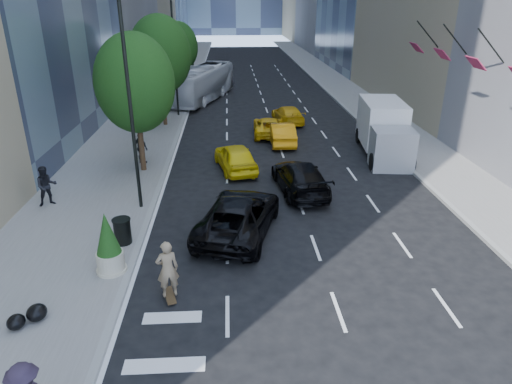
{
  "coord_description": "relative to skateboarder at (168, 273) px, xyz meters",
  "views": [
    {
      "loc": [
        -2.3,
        -15.57,
        9.12
      ],
      "look_at": [
        -1.25,
        2.0,
        1.6
      ],
      "focal_mm": 32.0,
      "sensor_mm": 36.0,
      "label": 1
    }
  ],
  "objects": [
    {
      "name": "skateboarder",
      "position": [
        0.0,
        0.0,
        0.0
      ],
      "size": [
        0.83,
        0.65,
        1.98
      ],
      "primitive_type": "imported",
      "rotation": [
        0.0,
        0.0,
        3.42
      ],
      "color": "#877254",
      "rests_on": "ground"
    },
    {
      "name": "garbage_bags",
      "position": [
        -4.02,
        -1.17,
        -0.6
      ],
      "size": [
        1.02,
        0.98,
        0.5
      ],
      "color": "black",
      "rests_on": "sidewalk_left"
    },
    {
      "name": "facade_flags",
      "position": [
        15.03,
        13.0,
        5.19
      ],
      "size": [
        1.85,
        13.3,
        2.05
      ],
      "color": "black",
      "rests_on": "ground"
    },
    {
      "name": "taxi_b",
      "position": [
        5.59,
        17.0,
        -0.26
      ],
      "size": [
        1.55,
        4.44,
        1.46
      ],
      "primitive_type": "imported",
      "rotation": [
        0.0,
        0.0,
        3.14
      ],
      "color": "orange",
      "rests_on": "ground"
    },
    {
      "name": "pedestrian_b",
      "position": [
        -3.06,
        13.1,
        0.1
      ],
      "size": [
        1.12,
        1.09,
        1.88
      ],
      "primitive_type": "imported",
      "rotation": [
        0.0,
        0.0,
        2.38
      ],
      "color": "black",
      "rests_on": "sidewalk_left"
    },
    {
      "name": "black_sedan_lincoln",
      "position": [
        2.39,
        4.45,
        -0.19
      ],
      "size": [
        4.17,
        6.32,
        1.61
      ],
      "primitive_type": "imported",
      "rotation": [
        0.0,
        0.0,
        2.86
      ],
      "color": "black",
      "rests_on": "ground"
    },
    {
      "name": "tree_mid",
      "position": [
        -2.81,
        22.0,
        4.32
      ],
      "size": [
        4.5,
        4.5,
        7.99
      ],
      "color": "#332413",
      "rests_on": "sidewalk_left"
    },
    {
      "name": "box_truck",
      "position": [
        11.62,
        14.3,
        0.63
      ],
      "size": [
        3.18,
        6.92,
        3.2
      ],
      "rotation": [
        0.0,
        0.0,
        -0.12
      ],
      "color": "silver",
      "rests_on": "ground"
    },
    {
      "name": "ground",
      "position": [
        4.39,
        3.0,
        -0.99
      ],
      "size": [
        160.0,
        160.0,
        0.0
      ],
      "primitive_type": "plane",
      "color": "black",
      "rests_on": "ground"
    },
    {
      "name": "tree_near",
      "position": [
        -2.81,
        12.0,
        3.98
      ],
      "size": [
        4.2,
        4.2,
        7.46
      ],
      "color": "#332413",
      "rests_on": "sidewalk_left"
    },
    {
      "name": "sidewalk_left",
      "position": [
        -4.61,
        33.0,
        -0.92
      ],
      "size": [
        6.0,
        120.0,
        0.15
      ],
      "primitive_type": "cube",
      "color": "slate",
      "rests_on": "ground"
    },
    {
      "name": "city_bus",
      "position": [
        -0.41,
        31.55,
        0.62
      ],
      "size": [
        6.1,
        11.85,
        3.22
      ],
      "primitive_type": "imported",
      "rotation": [
        0.0,
        0.0,
        -0.31
      ],
      "color": "silver",
      "rests_on": "ground"
    },
    {
      "name": "sidewalk_right",
      "position": [
        14.39,
        33.0,
        -0.92
      ],
      "size": [
        4.0,
        120.0,
        0.15
      ],
      "primitive_type": "cube",
      "color": "slate",
      "rests_on": "ground"
    },
    {
      "name": "planter_shrub",
      "position": [
        -2.21,
        1.54,
        0.24
      ],
      "size": [
        0.95,
        0.95,
        2.28
      ],
      "color": "beige",
      "rests_on": "sidewalk_left"
    },
    {
      "name": "lamp_far",
      "position": [
        -1.94,
        25.0,
        4.82
      ],
      "size": [
        2.13,
        0.22,
        10.0
      ],
      "color": "black",
      "rests_on": "sidewalk_left"
    },
    {
      "name": "taxi_d",
      "position": [
        6.69,
        22.53,
        -0.33
      ],
      "size": [
        2.42,
        4.74,
        1.32
      ],
      "primitive_type": "imported",
      "rotation": [
        0.0,
        0.0,
        3.27
      ],
      "color": "#DBA20B",
      "rests_on": "ground"
    },
    {
      "name": "pedestrian_a",
      "position": [
        -6.43,
        7.46,
        0.11
      ],
      "size": [
        1.14,
        1.05,
        1.9
      ],
      "primitive_type": "imported",
      "rotation": [
        0.0,
        0.0,
        0.45
      ],
      "color": "black",
      "rests_on": "sidewalk_left"
    },
    {
      "name": "taxi_a",
      "position": [
        2.39,
        12.06,
        -0.22
      ],
      "size": [
        2.73,
        4.8,
        1.54
      ],
      "primitive_type": "imported",
      "rotation": [
        0.0,
        0.0,
        3.35
      ],
      "color": "yellow",
      "rests_on": "ground"
    },
    {
      "name": "trash_can",
      "position": [
        -2.21,
        3.58,
        -0.34
      ],
      "size": [
        0.66,
        0.66,
        1.0
      ],
      "primitive_type": "cylinder",
      "color": "black",
      "rests_on": "sidewalk_left"
    },
    {
      "name": "black_sedan_mercedes",
      "position": [
        5.59,
        8.69,
        -0.22
      ],
      "size": [
        2.71,
        5.5,
        1.54
      ],
      "primitive_type": "imported",
      "rotation": [
        0.0,
        0.0,
        3.25
      ],
      "color": "black",
      "rests_on": "ground"
    },
    {
      "name": "lamp_near",
      "position": [
        -1.94,
        7.0,
        4.82
      ],
      "size": [
        2.13,
        0.22,
        10.0
      ],
      "color": "black",
      "rests_on": "sidewalk_left"
    },
    {
      "name": "tree_far",
      "position": [
        -2.81,
        35.0,
        3.63
      ],
      "size": [
        3.9,
        3.9,
        6.92
      ],
      "color": "#332413",
      "rests_on": "sidewalk_left"
    },
    {
      "name": "taxi_c",
      "position": [
        4.89,
        19.16,
        -0.36
      ],
      "size": [
        2.29,
        4.63,
        1.26
      ],
      "primitive_type": "imported",
      "rotation": [
        0.0,
        0.0,
        3.1
      ],
      "color": "#EEB60C",
      "rests_on": "ground"
    },
    {
      "name": "traffic_signal",
      "position": [
        -2.01,
        43.0,
        3.24
      ],
      "size": [
        2.48,
        0.53,
        5.2
      ],
      "color": "black",
      "rests_on": "sidewalk_left"
    }
  ]
}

